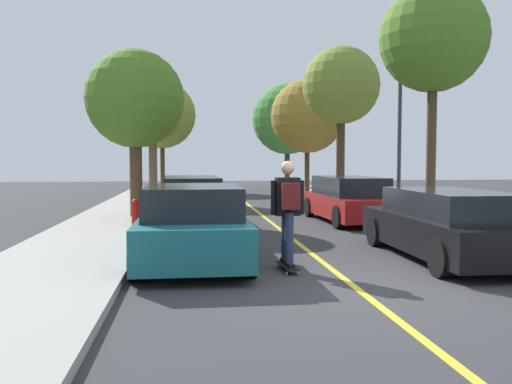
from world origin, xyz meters
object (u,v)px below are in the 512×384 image
(streetlamp, at_px, (400,126))
(skateboarder, at_px, (288,206))
(parked_car_left_near, at_px, (192,200))
(street_tree_right_far, at_px, (307,116))
(street_tree_left_nearest, at_px, (135,100))
(street_tree_left_far, at_px, (162,115))
(parked_car_right_nearest, at_px, (445,225))
(street_tree_right_nearest, at_px, (433,39))
(parked_car_right_near, at_px, (349,200))
(street_tree_right_near, at_px, (341,86))
(skateboard, at_px, (287,266))
(parked_car_left_nearest, at_px, (193,226))
(street_tree_left_near, at_px, (152,111))
(street_tree_right_farthest, at_px, (287,119))
(fire_hydrant, at_px, (135,212))

(streetlamp, height_order, skateboarder, streetlamp)
(parked_car_left_near, relative_size, street_tree_right_far, 0.76)
(street_tree_left_nearest, height_order, street_tree_left_far, street_tree_left_far)
(street_tree_left_nearest, bearing_deg, parked_car_right_nearest, -48.85)
(street_tree_right_nearest, height_order, streetlamp, street_tree_right_nearest)
(streetlamp, distance_m, skateboarder, 9.05)
(parked_car_right_near, xyz_separation_m, skateboarder, (-3.16, -6.92, 0.43))
(parked_car_left_near, distance_m, parked_car_right_near, 4.76)
(street_tree_left_nearest, distance_m, street_tree_right_far, 14.93)
(parked_car_left_near, bearing_deg, street_tree_right_near, 47.18)
(parked_car_left_near, relative_size, streetlamp, 0.99)
(skateboarder, bearing_deg, skateboard, 93.77)
(street_tree_left_nearest, bearing_deg, street_tree_right_far, 56.79)
(streetlamp, xyz_separation_m, skateboarder, (-4.91, -7.38, -1.83))
(parked_car_left_near, xyz_separation_m, skateboarder, (1.59, -6.90, 0.41))
(parked_car_left_nearest, relative_size, skateboarder, 2.28)
(skateboard, bearing_deg, streetlamp, 56.22)
(parked_car_left_nearest, bearing_deg, street_tree_right_nearest, 32.92)
(parked_car_left_nearest, distance_m, street_tree_left_near, 15.45)
(street_tree_right_near, relative_size, streetlamp, 1.38)
(parked_car_left_nearest, height_order, street_tree_right_near, street_tree_right_near)
(street_tree_right_farthest, bearing_deg, street_tree_right_near, -90.00)
(street_tree_right_near, distance_m, street_tree_right_farthest, 12.92)
(parked_car_right_nearest, distance_m, street_tree_right_far, 20.28)
(street_tree_left_nearest, distance_m, streetlamp, 8.29)
(parked_car_right_near, xyz_separation_m, street_tree_left_nearest, (-6.46, 1.19, 3.05))
(parked_car_left_nearest, height_order, skateboarder, skateboarder)
(street_tree_right_near, height_order, fire_hydrant, street_tree_right_near)
(street_tree_right_near, xyz_separation_m, skateboard, (-4.87, -13.85, -4.97))
(parked_car_left_nearest, height_order, street_tree_left_far, street_tree_left_far)
(street_tree_left_near, bearing_deg, skateboard, -78.19)
(street_tree_left_far, relative_size, street_tree_right_nearest, 1.01)
(parked_car_right_nearest, relative_size, street_tree_left_nearest, 0.89)
(skateboard, height_order, skateboarder, skateboarder)
(parked_car_right_near, xyz_separation_m, skateboard, (-3.16, -6.89, -0.59))
(parked_car_left_nearest, xyz_separation_m, streetlamp, (6.51, 6.53, 2.24))
(street_tree_left_nearest, height_order, street_tree_right_farthest, street_tree_right_farthest)
(parked_car_right_near, height_order, street_tree_left_far, street_tree_left_far)
(parked_car_right_nearest, distance_m, fire_hydrant, 7.99)
(parked_car_left_near, relative_size, street_tree_right_farthest, 0.69)
(fire_hydrant, bearing_deg, street_tree_right_near, 45.86)
(parked_car_left_near, bearing_deg, fire_hydrant, -140.62)
(street_tree_left_near, bearing_deg, parked_car_right_near, -54.00)
(streetlamp, xyz_separation_m, skateboard, (-4.91, -7.35, -2.84))
(parked_car_right_nearest, distance_m, skateboard, 3.29)
(parked_car_left_nearest, height_order, parked_car_right_nearest, parked_car_left_nearest)
(parked_car_right_near, relative_size, street_tree_right_near, 0.70)
(parked_car_left_nearest, bearing_deg, street_tree_left_far, 94.16)
(street_tree_right_far, relative_size, skateboard, 7.30)
(street_tree_right_far, bearing_deg, street_tree_right_nearest, -90.00)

